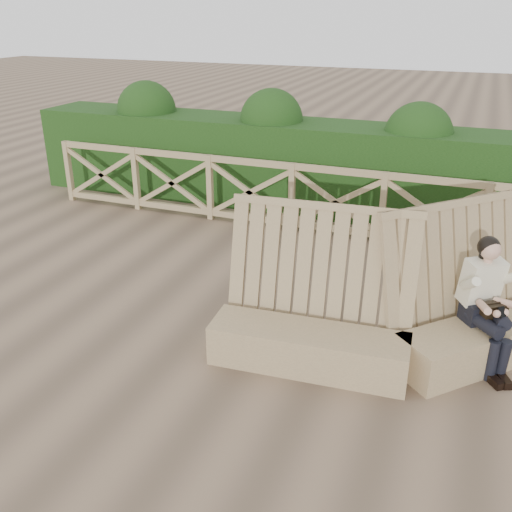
% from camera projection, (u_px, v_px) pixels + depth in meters
% --- Properties ---
extents(ground, '(60.00, 60.00, 0.00)m').
position_uv_depth(ground, '(251.00, 350.00, 6.00)').
color(ground, brown).
rests_on(ground, ground).
extents(bench, '(3.50, 2.15, 1.55)m').
position_uv_depth(bench, '(397.00, 325.00, 5.71)').
color(bench, olive).
rests_on(bench, ground).
extents(woman, '(0.66, 0.81, 1.31)m').
position_uv_depth(woman, '(487.00, 299.00, 5.56)').
color(woman, black).
rests_on(woman, ground).
extents(guardrail, '(10.10, 0.09, 1.10)m').
position_uv_depth(guardrail, '(336.00, 202.00, 8.76)').
color(guardrail, '#897750').
rests_on(guardrail, ground).
extents(hedge, '(12.00, 1.20, 1.50)m').
position_uv_depth(hedge, '(354.00, 171.00, 9.70)').
color(hedge, black).
rests_on(hedge, ground).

